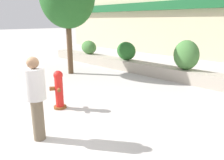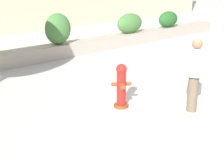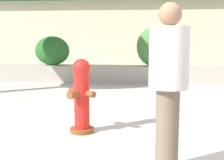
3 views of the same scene
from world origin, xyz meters
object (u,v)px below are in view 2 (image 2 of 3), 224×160
(fire_hydrant, at_px, (121,85))
(hedge_bush_3, at_px, (130,23))
(hedge_bush_2, at_px, (58,29))
(hedge_bush_4, at_px, (168,19))
(pedestrian, at_px, (195,71))

(fire_hydrant, bearing_deg, hedge_bush_3, 46.56)
(hedge_bush_2, bearing_deg, fire_hydrant, -103.02)
(hedge_bush_4, distance_m, pedestrian, 8.77)
(hedge_bush_3, height_order, fire_hydrant, hedge_bush_3)
(fire_hydrant, height_order, pedestrian, pedestrian)
(hedge_bush_2, relative_size, fire_hydrant, 1.08)
(fire_hydrant, distance_m, pedestrian, 1.72)
(hedge_bush_4, bearing_deg, hedge_bush_3, 180.00)
(hedge_bush_2, relative_size, hedge_bush_4, 1.01)
(hedge_bush_3, bearing_deg, pedestrian, -120.11)
(hedge_bush_2, relative_size, hedge_bush_3, 0.87)
(fire_hydrant, relative_size, pedestrian, 0.62)
(hedge_bush_2, bearing_deg, hedge_bush_3, 0.00)
(hedge_bush_3, relative_size, pedestrian, 0.77)
(hedge_bush_4, height_order, pedestrian, pedestrian)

